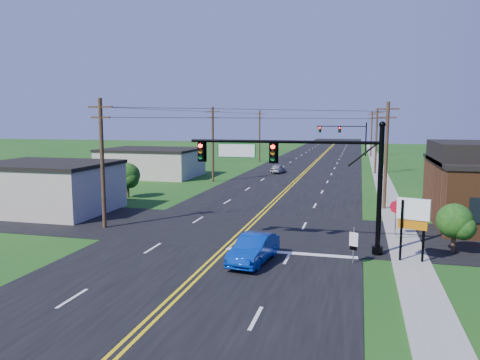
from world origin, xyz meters
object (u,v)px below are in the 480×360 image
(signal_mast_main, at_px, (300,169))
(signal_mast_far, at_px, (344,133))
(blue_car, at_px, (254,250))
(route_sign, at_px, (354,243))
(stop_sign, at_px, (396,211))

(signal_mast_main, xyz_separation_m, signal_mast_far, (0.10, 72.00, -0.20))
(signal_mast_far, bearing_deg, signal_mast_main, -90.08)
(signal_mast_main, bearing_deg, blue_car, -121.81)
(signal_mast_far, relative_size, route_sign, 5.58)
(signal_mast_main, height_order, blue_car, signal_mast_main)
(stop_sign, bearing_deg, signal_mast_main, -126.24)
(signal_mast_main, relative_size, stop_sign, 4.74)
(blue_car, relative_size, stop_sign, 1.86)
(blue_car, bearing_deg, signal_mast_main, 65.71)
(stop_sign, bearing_deg, signal_mast_far, 110.09)
(signal_mast_main, relative_size, blue_car, 2.55)
(blue_car, relative_size, route_sign, 2.26)
(signal_mast_far, distance_m, blue_car, 75.29)
(signal_mast_main, xyz_separation_m, blue_car, (-1.96, -3.17, -4.02))
(blue_car, bearing_deg, stop_sign, 52.60)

